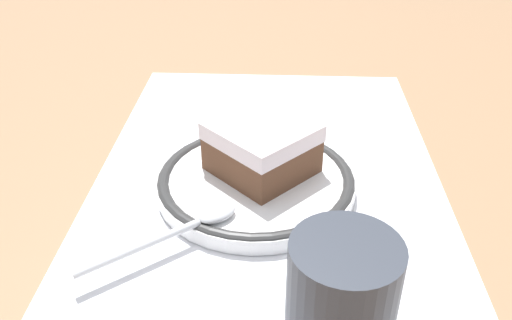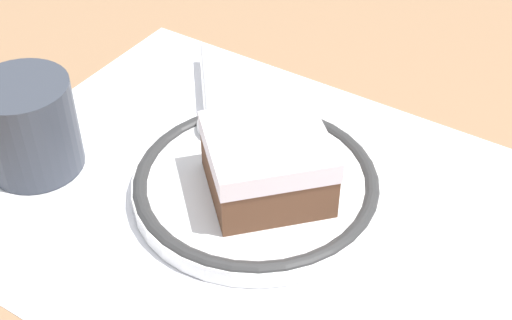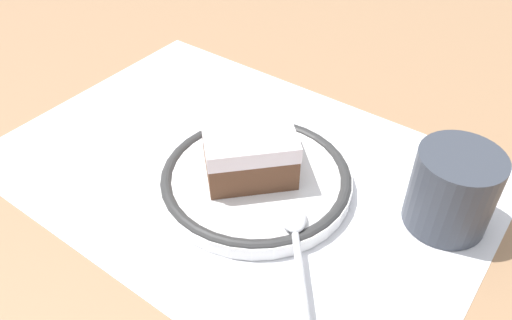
% 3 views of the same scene
% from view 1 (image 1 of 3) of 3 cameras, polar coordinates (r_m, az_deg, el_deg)
% --- Properties ---
extents(ground_plane, '(2.40, 2.40, 0.00)m').
position_cam_1_polar(ground_plane, '(0.57, 1.28, -1.49)').
color(ground_plane, '#9E7551').
extents(placemat, '(0.52, 0.36, 0.00)m').
position_cam_1_polar(placemat, '(0.57, 1.28, -1.43)').
color(placemat, white).
rests_on(placemat, ground_plane).
extents(plate, '(0.20, 0.20, 0.02)m').
position_cam_1_polar(plate, '(0.54, 0.00, -2.29)').
color(plate, white).
rests_on(plate, placemat).
extents(cake_slice, '(0.12, 0.12, 0.05)m').
position_cam_1_polar(cake_slice, '(0.54, 0.63, 1.34)').
color(cake_slice, brown).
rests_on(cake_slice, plate).
extents(spoon, '(0.10, 0.13, 0.01)m').
position_cam_1_polar(spoon, '(0.47, -6.87, -6.73)').
color(spoon, silver).
rests_on(spoon, plate).
extents(cup, '(0.08, 0.08, 0.08)m').
position_cam_1_polar(cup, '(0.39, 9.01, -13.99)').
color(cup, '#383D47').
rests_on(cup, placemat).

